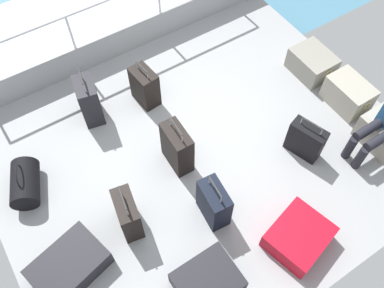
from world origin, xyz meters
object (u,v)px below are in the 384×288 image
(suitcase_2, at_px, (208,282))
(suitcase_3, at_px, (69,266))
(suitcase_0, at_px, (145,87))
(suitcase_4, at_px, (214,203))
(suitcase_8, at_px, (306,140))
(suitcase_5, at_px, (128,214))
(suitcase_6, at_px, (177,148))
(cargo_crate_0, at_px, (312,63))
(suitcase_7, at_px, (299,237))
(suitcase_1, at_px, (89,101))
(cargo_crate_1, at_px, (348,94))
(duffel_bag, at_px, (25,183))

(suitcase_2, relative_size, suitcase_3, 0.74)
(suitcase_0, distance_m, suitcase_2, 2.71)
(suitcase_4, relative_size, suitcase_8, 1.12)
(suitcase_5, bearing_deg, suitcase_8, 82.36)
(suitcase_6, distance_m, suitcase_8, 1.63)
(suitcase_0, bearing_deg, suitcase_2, -15.28)
(cargo_crate_0, xyz_separation_m, suitcase_7, (1.91, -1.89, -0.04))
(suitcase_7, bearing_deg, suitcase_8, 136.50)
(suitcase_3, bearing_deg, suitcase_0, 131.35)
(cargo_crate_0, height_order, suitcase_1, suitcase_1)
(suitcase_4, bearing_deg, suitcase_7, 37.49)
(suitcase_2, bearing_deg, suitcase_4, 141.57)
(cargo_crate_0, xyz_separation_m, suitcase_6, (0.26, -2.48, 0.15))
(suitcase_7, relative_size, suitcase_8, 1.28)
(suitcase_1, xyz_separation_m, suitcase_5, (1.69, -0.32, -0.04))
(cargo_crate_1, height_order, duffel_bag, duffel_bag)
(cargo_crate_1, height_order, suitcase_0, suitcase_0)
(suitcase_7, bearing_deg, suitcase_2, -97.27)
(suitcase_5, bearing_deg, suitcase_1, 169.24)
(suitcase_1, xyz_separation_m, suitcase_7, (2.91, 1.18, -0.19))
(suitcase_6, xyz_separation_m, suitcase_7, (1.65, 0.59, -0.19))
(suitcase_3, xyz_separation_m, suitcase_7, (1.10, 2.31, 0.00))
(suitcase_1, distance_m, suitcase_2, 2.77)
(suitcase_2, bearing_deg, suitcase_8, 110.75)
(suitcase_0, bearing_deg, suitcase_5, -35.07)
(cargo_crate_1, relative_size, suitcase_2, 0.98)
(suitcase_1, relative_size, suitcase_3, 0.90)
(suitcase_4, height_order, suitcase_8, suitcase_4)
(cargo_crate_1, bearing_deg, suitcase_8, -74.96)
(suitcase_8, bearing_deg, suitcase_7, -43.50)
(suitcase_2, bearing_deg, suitcase_7, 82.73)
(cargo_crate_0, xyz_separation_m, suitcase_2, (1.76, -3.03, -0.05))
(suitcase_2, bearing_deg, cargo_crate_0, 120.16)
(cargo_crate_1, bearing_deg, suitcase_6, -100.62)
(suitcase_1, distance_m, suitcase_6, 1.40)
(suitcase_4, bearing_deg, suitcase_5, -114.98)
(suitcase_1, relative_size, suitcase_5, 1.13)
(suitcase_7, bearing_deg, suitcase_6, -160.31)
(suitcase_6, relative_size, suitcase_8, 1.27)
(cargo_crate_1, height_order, suitcase_1, suitcase_1)
(duffel_bag, bearing_deg, cargo_crate_0, 84.83)
(suitcase_6, distance_m, suitcase_7, 1.76)
(cargo_crate_0, bearing_deg, suitcase_8, -45.81)
(suitcase_0, distance_m, suitcase_4, 1.96)
(cargo_crate_1, distance_m, suitcase_4, 2.54)
(cargo_crate_1, relative_size, suitcase_5, 0.91)
(suitcase_1, height_order, suitcase_2, suitcase_1)
(suitcase_1, bearing_deg, suitcase_5, -10.76)
(suitcase_5, relative_size, duffel_bag, 1.10)
(suitcase_4, bearing_deg, cargo_crate_1, 98.51)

